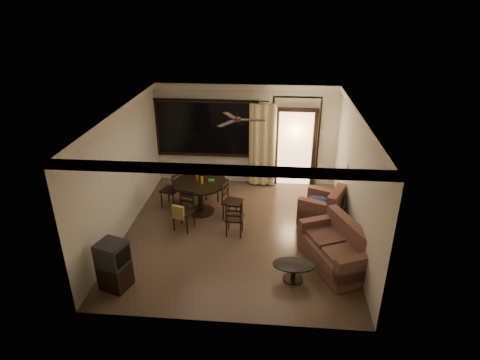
# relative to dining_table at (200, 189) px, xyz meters

# --- Properties ---
(ground) EXTENTS (5.50, 5.50, 0.00)m
(ground) POSITION_rel_dining_table_xyz_m (0.97, -0.87, -0.64)
(ground) COLOR #7F6651
(ground) RESTS_ON ground
(room_shell) EXTENTS (5.50, 6.70, 5.50)m
(room_shell) POSITION_rel_dining_table_xyz_m (1.57, 0.91, 1.19)
(room_shell) COLOR beige
(room_shell) RESTS_ON ground
(dining_table) EXTENTS (1.31, 1.31, 1.03)m
(dining_table) POSITION_rel_dining_table_xyz_m (0.00, 0.00, 0.00)
(dining_table) COLOR black
(dining_table) RESTS_ON ground
(dining_chair_west) EXTENTS (0.52, 0.52, 0.95)m
(dining_chair_west) POSITION_rel_dining_table_xyz_m (-0.80, 0.24, -0.36)
(dining_chair_west) COLOR black
(dining_chair_west) RESTS_ON ground
(dining_chair_east) EXTENTS (0.52, 0.52, 0.95)m
(dining_chair_east) POSITION_rel_dining_table_xyz_m (0.80, -0.24, -0.36)
(dining_chair_east) COLOR black
(dining_chair_east) RESTS_ON ground
(dining_chair_south) EXTENTS (0.52, 0.56, 0.95)m
(dining_chair_south) POSITION_rel_dining_table_xyz_m (-0.25, -0.82, -0.34)
(dining_chair_south) COLOR black
(dining_chair_south) RESTS_ON ground
(dining_chair_north) EXTENTS (0.52, 0.52, 0.95)m
(dining_chair_north) POSITION_rel_dining_table_xyz_m (0.23, 0.75, -0.36)
(dining_chair_north) COLOR black
(dining_chair_north) RESTS_ON ground
(tv_cabinet) EXTENTS (0.60, 0.58, 0.94)m
(tv_cabinet) POSITION_rel_dining_table_xyz_m (-1.07, -2.90, -0.17)
(tv_cabinet) COLOR black
(tv_cabinet) RESTS_ON ground
(sofa) EXTENTS (1.43, 1.83, 0.87)m
(sofa) POSITION_rel_dining_table_xyz_m (3.08, -1.87, -0.30)
(sofa) COLOR #41201E
(sofa) RESTS_ON ground
(armchair) EXTENTS (1.15, 1.15, 0.88)m
(armchair) POSITION_rel_dining_table_xyz_m (2.95, -0.24, -0.28)
(armchair) COLOR #41201E
(armchair) RESTS_ON ground
(coffee_table) EXTENTS (0.79, 0.48, 0.35)m
(coffee_table) POSITION_rel_dining_table_xyz_m (2.19, -2.41, -0.41)
(coffee_table) COLOR black
(coffee_table) RESTS_ON ground
(side_chair) EXTENTS (0.40, 0.40, 0.87)m
(side_chair) POSITION_rel_dining_table_xyz_m (0.93, -0.95, -0.38)
(side_chair) COLOR black
(side_chair) RESTS_ON ground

